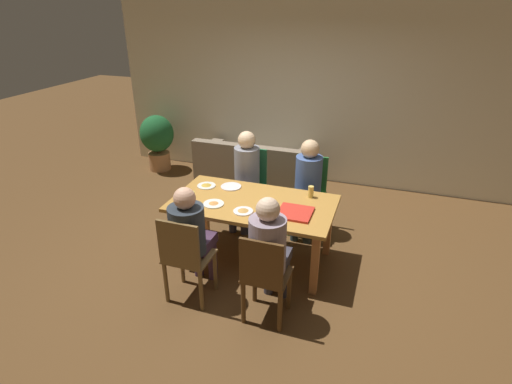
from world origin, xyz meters
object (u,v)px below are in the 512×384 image
Objects in this scene: pizza_box_0 at (295,213)px; drinking_glass_0 at (192,197)px; plate_1 at (243,211)px; chair_1 at (309,191)px; person_2 at (245,172)px; chair_3 at (264,277)px; plate_3 at (206,185)px; chair_2 at (249,183)px; chair_0 at (185,257)px; plate_2 at (231,187)px; potted_plant at (157,138)px; dining_table at (253,209)px; plate_0 at (214,204)px; drinking_glass_1 at (311,192)px; person_3 at (269,247)px; person_0 at (191,232)px; couch at (252,169)px; person_1 at (307,180)px.

drinking_glass_0 reaches higher than pizza_box_0.
plate_1 is 0.60m from drinking_glass_0.
chair_1 is 0.86m from person_2.
chair_3 is 4.27× the size of plate_3.
chair_1 is at bearing 0.73° from chair_2.
chair_0 reaches higher than plate_3.
plate_1 is 0.64m from plate_2.
potted_plant is at bearing 139.62° from plate_2.
plate_2 is at bearing 123.65° from plate_1.
dining_table is 0.27m from plate_1.
plate_0 is (-0.82, -1.13, 0.23)m from chair_1.
potted_plant is at bearing 150.13° from drinking_glass_1.
potted_plant is at bearing 151.24° from chair_2.
person_2 is 1.08m from plate_1.
chair_2 reaches higher than chair_1.
person_3 is 1.02m from plate_0.
person_2 is at bearing 90.00° from person_0.
chair_0 reaches higher than couch.
pizza_box_0 is 1.68× the size of plate_1.
person_1 is at bearing 44.30° from drinking_glass_0.
dining_table is 1.47× the size of person_0.
plate_3 is 0.23× the size of potted_plant.
plate_2 is at bearing 14.16° from plate_3.
plate_2 is 1.11× the size of plate_3.
plate_0 is 1.08× the size of plate_1.
pizza_box_0 is at bearing -86.35° from chair_1.
dining_table is 0.91m from person_3.
person_2 is 1.76m from person_3.
pizza_box_0 is 2.61× the size of drinking_glass_0.
plate_0 reaches higher than plate_2.
person_3 is 3.59× the size of pizza_box_0.
pizza_box_0 is 0.89m from plate_0.
person_1 is 1.24m from plate_3.
chair_2 reaches higher than chair_0.
person_0 is 3.47× the size of pizza_box_0.
chair_3 reaches higher than drinking_glass_1.
chair_2 is 4.35× the size of plate_0.
pizza_box_0 is at bearing -59.92° from couch.
couch is (-0.71, 1.97, -0.38)m from dining_table.
drinking_glass_0 is (-1.06, -1.18, 0.29)m from chair_1.
person_1 is at bearing 1.23° from person_2.
dining_table is 0.86m from person_2.
couch is (-1.14, 2.77, -0.47)m from person_3.
person_2 is 0.63m from plate_3.
person_2 is 5.62× the size of plate_0.
potted_plant is (-2.12, 1.80, -0.18)m from plate_2.
plate_1 is 1.55× the size of drinking_glass_0.
potted_plant is (-2.12, 2.85, -0.15)m from person_0.
drinking_glass_0 is at bearing -84.81° from plate_3.
plate_3 is (-0.29, -0.56, 0.01)m from person_2.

